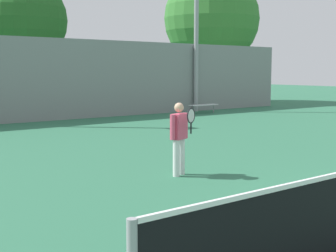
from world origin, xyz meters
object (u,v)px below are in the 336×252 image
Objects in this scene: bench_courtside_near at (204,105)px; tree_green_tall at (22,20)px; tree_green_broad at (211,19)px; tennis_player at (179,135)px.

tree_green_tall is (-6.69, 6.97, 4.40)m from bench_courtside_near.
bench_courtside_near is at bearing -46.15° from tree_green_tall.
tennis_player is at bearing -133.84° from tree_green_broad.
tree_green_tall is at bearing 133.85° from bench_courtside_near.
tree_green_broad is at bearing 45.39° from bench_courtside_near.
tennis_player is at bearing -100.25° from tree_green_tall.
tree_green_tall is at bearing 58.25° from tennis_player.
tree_green_tall is (3.14, 17.37, 3.94)m from tennis_player.
tree_green_broad reaches higher than bench_courtside_near.
tree_green_tall is 12.58m from tree_green_broad.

